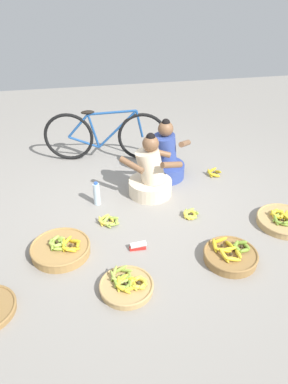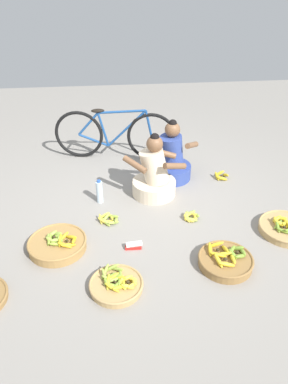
# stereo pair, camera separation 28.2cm
# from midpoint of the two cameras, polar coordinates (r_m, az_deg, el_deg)

# --- Properties ---
(ground_plane) EXTENTS (10.00, 10.00, 0.00)m
(ground_plane) POSITION_cam_midpoint_polar(r_m,az_deg,el_deg) (4.18, 1.64, -2.65)
(ground_plane) COLOR gray
(vendor_woman_front) EXTENTS (0.73, 0.53, 0.79)m
(vendor_woman_front) POSITION_cam_midpoint_polar(r_m,az_deg,el_deg) (4.32, 3.46, 2.48)
(vendor_woman_front) COLOR beige
(vendor_woman_front) RESTS_ON ground
(vendor_woman_behind) EXTENTS (0.66, 0.52, 0.80)m
(vendor_woman_behind) POSITION_cam_midpoint_polar(r_m,az_deg,el_deg) (4.69, 6.00, 4.93)
(vendor_woman_behind) COLOR #334793
(vendor_woman_behind) RESTS_ON ground
(bicycle_leaning) EXTENTS (1.68, 0.36, 0.73)m
(bicycle_leaning) POSITION_cam_midpoint_polar(r_m,az_deg,el_deg) (5.14, -3.01, 8.89)
(bicycle_leaning) COLOR black
(bicycle_leaning) RESTS_ON ground
(banana_basket_mid_right) EXTENTS (0.51, 0.51, 0.16)m
(banana_basket_mid_right) POSITION_cam_midpoint_polar(r_m,az_deg,el_deg) (3.54, 14.88, -10.33)
(banana_basket_mid_right) COLOR olive
(banana_basket_mid_right) RESTS_ON ground
(banana_basket_mid_left) EXTENTS (0.57, 0.57, 0.17)m
(banana_basket_mid_left) POSITION_cam_midpoint_polar(r_m,az_deg,el_deg) (3.67, -11.19, -7.98)
(banana_basket_mid_left) COLOR #A87F47
(banana_basket_mid_left) RESTS_ON ground
(banana_basket_near_vendor) EXTENTS (0.47, 0.47, 0.14)m
(banana_basket_near_vendor) POSITION_cam_midpoint_polar(r_m,az_deg,el_deg) (3.23, -1.75, -14.24)
(banana_basket_near_vendor) COLOR tan
(banana_basket_near_vendor) RESTS_ON ground
(banana_basket_front_right) EXTENTS (0.57, 0.57, 0.16)m
(banana_basket_front_right) POSITION_cam_midpoint_polar(r_m,az_deg,el_deg) (4.14, 23.18, -5.20)
(banana_basket_front_right) COLOR tan
(banana_basket_front_right) RESTS_ON ground
(loose_bananas_front_center) EXTENTS (0.19, 0.18, 0.09)m
(loose_bananas_front_center) POSITION_cam_midpoint_polar(r_m,az_deg,el_deg) (4.89, 13.56, 2.44)
(loose_bananas_front_center) COLOR gold
(loose_bananas_front_center) RESTS_ON ground
(loose_bananas_back_center) EXTENTS (0.19, 0.18, 0.08)m
(loose_bananas_back_center) POSITION_cam_midpoint_polar(r_m,az_deg,el_deg) (4.05, 9.30, -3.87)
(loose_bananas_back_center) COLOR #9EB747
(loose_bananas_back_center) RESTS_ON ground
(loose_bananas_front_left) EXTENTS (0.25, 0.23, 0.09)m
(loose_bananas_front_left) POSITION_cam_midpoint_polar(r_m,az_deg,el_deg) (3.97, -3.52, -4.29)
(loose_bananas_front_left) COLOR #9EB747
(loose_bananas_front_left) RESTS_ON ground
(water_bottle) EXTENTS (0.08, 0.08, 0.29)m
(water_bottle) POSITION_cam_midpoint_polar(r_m,az_deg,el_deg) (4.24, -5.07, 0.00)
(water_bottle) COLOR silver
(water_bottle) RESTS_ON ground
(packet_carton_stack) EXTENTS (0.17, 0.07, 0.06)m
(packet_carton_stack) POSITION_cam_midpoint_polar(r_m,az_deg,el_deg) (3.62, 0.62, -8.43)
(packet_carton_stack) COLOR red
(packet_carton_stack) RESTS_ON ground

